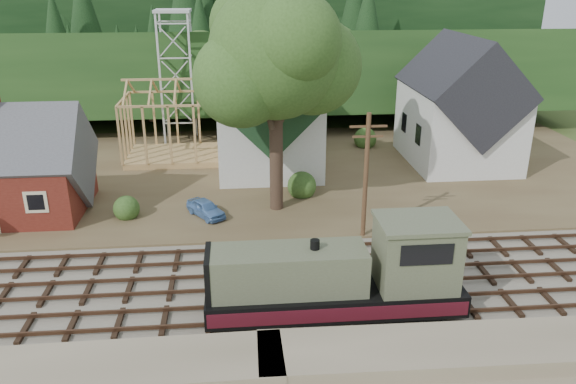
{
  "coord_description": "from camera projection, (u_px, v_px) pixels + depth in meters",
  "views": [
    {
      "loc": [
        -0.48,
        -25.65,
        15.35
      ],
      "look_at": [
        2.42,
        6.0,
        3.0
      ],
      "focal_mm": 35.0,
      "sensor_mm": 36.0,
      "label": 1
    }
  ],
  "objects": [
    {
      "name": "farmhouse",
      "position": [
        459.0,
        109.0,
        46.82
      ],
      "size": [
        8.4,
        10.8,
        10.6
      ],
      "color": "silver",
      "rests_on": "village_flat"
    },
    {
      "name": "ground",
      "position": [
        252.0,
        288.0,
        29.41
      ],
      "size": [
        140.0,
        140.0,
        0.0
      ],
      "primitive_type": "plane",
      "color": "#384C1E",
      "rests_on": "ground"
    },
    {
      "name": "big_tree",
      "position": [
        278.0,
        62.0,
        35.25
      ],
      "size": [
        10.9,
        8.4,
        14.7
      ],
      "color": "#38281E",
      "rests_on": "village_flat"
    },
    {
      "name": "hillside",
      "position": [
        241.0,
        109.0,
        68.39
      ],
      "size": [
        70.0,
        28.96,
        12.74
      ],
      "primitive_type": "cube",
      "rotation": [
        -0.17,
        0.0,
        0.0
      ],
      "color": "#1E3F19",
      "rests_on": "ground"
    },
    {
      "name": "timber_frame",
      "position": [
        173.0,
        125.0,
        48.14
      ],
      "size": [
        8.2,
        6.2,
        6.99
      ],
      "color": "tan",
      "rests_on": "village_flat"
    },
    {
      "name": "village_flat",
      "position": [
        245.0,
        173.0,
        46.06
      ],
      "size": [
        64.0,
        26.0,
        0.3
      ],
      "primitive_type": "cube",
      "color": "brown",
      "rests_on": "ground"
    },
    {
      "name": "depot",
      "position": [
        4.0,
        171.0,
        37.09
      ],
      "size": [
        10.8,
        7.41,
        9.0
      ],
      "color": "#5C1C15",
      "rests_on": "village_flat"
    },
    {
      "name": "ridge",
      "position": [
        240.0,
        85.0,
        83.25
      ],
      "size": [
        80.0,
        20.0,
        12.0
      ],
      "primitive_type": "cube",
      "color": "black",
      "rests_on": "ground"
    },
    {
      "name": "car_red",
      "position": [
        464.0,
        156.0,
        48.05
      ],
      "size": [
        4.28,
        3.03,
        1.08
      ],
      "primitive_type": "imported",
      "rotation": [
        0.0,
        0.0,
        1.22
      ],
      "color": "red",
      "rests_on": "village_flat"
    },
    {
      "name": "church",
      "position": [
        268.0,
        107.0,
        45.97
      ],
      "size": [
        8.4,
        15.17,
        13.0
      ],
      "color": "silver",
      "rests_on": "village_flat"
    },
    {
      "name": "lattice_tower",
      "position": [
        174.0,
        37.0,
        51.25
      ],
      "size": [
        3.2,
        3.2,
        12.12
      ],
      "color": "silver",
      "rests_on": "village_flat"
    },
    {
      "name": "telegraph_pole_near",
      "position": [
        366.0,
        175.0,
        33.29
      ],
      "size": [
        2.2,
        0.28,
        8.0
      ],
      "color": "#4C331E",
      "rests_on": "ground"
    },
    {
      "name": "car_blue",
      "position": [
        206.0,
        208.0,
        37.23
      ],
      "size": [
        2.99,
        3.46,
        1.12
      ],
      "primitive_type": "imported",
      "rotation": [
        0.0,
        0.0,
        0.61
      ],
      "color": "#5C8BC6",
      "rests_on": "village_flat"
    },
    {
      "name": "railroad_bed",
      "position": [
        252.0,
        287.0,
        29.38
      ],
      "size": [
        64.0,
        11.0,
        0.16
      ],
      "primitive_type": "cube",
      "color": "#726B5B",
      "rests_on": "ground"
    },
    {
      "name": "locomotive",
      "position": [
        345.0,
        278.0,
        26.22
      ],
      "size": [
        11.91,
        2.98,
        4.77
      ],
      "color": "black",
      "rests_on": "railroad_bed"
    }
  ]
}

